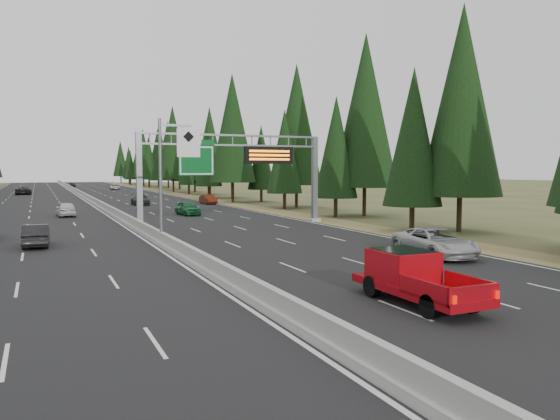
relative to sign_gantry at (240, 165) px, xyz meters
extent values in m
plane|color=#3D4721|center=(-8.92, -34.88, -5.27)|extent=(400.00, 400.00, 0.00)
cube|color=black|center=(-8.92, 45.12, -5.23)|extent=(32.00, 260.00, 0.08)
cube|color=olive|center=(8.88, 45.12, -5.24)|extent=(3.60, 260.00, 0.06)
cube|color=gray|center=(-8.92, 45.12, -5.04)|extent=(0.70, 260.00, 0.30)
cube|color=gray|center=(-8.92, 45.12, -4.64)|extent=(0.30, 260.00, 0.60)
cube|color=slate|center=(-8.57, 0.12, -1.29)|extent=(0.45, 0.45, 7.80)
cube|color=gray|center=(-8.57, 0.12, -5.04)|extent=(0.90, 0.90, 0.30)
cube|color=slate|center=(7.28, 0.12, -1.29)|extent=(0.45, 0.45, 7.80)
cube|color=gray|center=(7.28, 0.12, -5.04)|extent=(0.90, 0.90, 0.30)
cube|color=slate|center=(-0.64, 0.12, 2.53)|extent=(15.85, 0.35, 0.16)
cube|color=slate|center=(-0.64, 0.12, 1.69)|extent=(15.85, 0.35, 0.16)
cube|color=#054C19|center=(-3.92, -0.13, 0.36)|extent=(3.00, 0.10, 2.50)
cube|color=silver|center=(-3.92, -0.19, 0.36)|extent=(2.85, 0.02, 2.35)
cube|color=#054C19|center=(-2.92, -0.13, 1.86)|extent=(1.10, 0.10, 0.45)
cube|color=black|center=(2.58, -0.18, 0.86)|extent=(4.50, 0.40, 1.50)
cube|color=orange|center=(2.58, -0.40, 1.21)|extent=(3.80, 0.02, 0.18)
cube|color=orange|center=(2.58, -0.40, 0.86)|extent=(3.80, 0.02, 0.18)
cube|color=orange|center=(2.58, -0.40, 0.51)|extent=(3.80, 0.02, 0.18)
cylinder|color=slate|center=(-8.92, -9.88, -1.19)|extent=(0.20, 0.20, 8.00)
cube|color=gray|center=(-8.92, -9.88, -5.09)|extent=(0.50, 0.50, 0.20)
cube|color=slate|center=(-7.92, -9.88, 2.41)|extent=(2.00, 0.15, 0.15)
cube|color=silver|center=(-7.12, -10.00, 1.31)|extent=(1.50, 0.06, 1.80)
cylinder|color=black|center=(10.75, -9.73, -4.25)|extent=(0.40, 0.40, 2.05)
cone|color=black|center=(10.75, -9.73, 2.15)|extent=(4.60, 4.60, 10.74)
cylinder|color=black|center=(14.18, -11.20, -3.86)|extent=(0.40, 0.40, 2.82)
cone|color=black|center=(14.18, -11.20, 4.96)|extent=(6.35, 6.35, 14.82)
cylinder|color=black|center=(11.93, 4.30, -4.28)|extent=(0.40, 0.40, 1.98)
cone|color=black|center=(11.93, 4.30, 1.91)|extent=(4.46, 4.46, 10.40)
cylinder|color=black|center=(15.39, 4.30, -3.75)|extent=(0.40, 0.40, 3.04)
cone|color=black|center=(15.39, 4.30, 5.75)|extent=(6.84, 6.84, 15.96)
cylinder|color=black|center=(11.88, 16.90, -4.29)|extent=(0.40, 0.40, 1.96)
cone|color=black|center=(11.88, 16.90, 1.85)|extent=(4.42, 4.42, 10.30)
cylinder|color=black|center=(14.45, 18.82, -3.80)|extent=(0.40, 0.40, 2.93)
cone|color=black|center=(14.45, 18.82, 5.35)|extent=(6.59, 6.59, 15.38)
cylinder|color=black|center=(10.23, 31.66, -3.76)|extent=(0.40, 0.40, 3.01)
cone|color=black|center=(10.23, 31.66, 5.66)|extent=(6.78, 6.78, 15.83)
cylinder|color=black|center=(15.00, 32.27, -4.34)|extent=(0.40, 0.40, 1.85)
cone|color=black|center=(15.00, 32.27, 1.45)|extent=(4.17, 4.17, 9.73)
cylinder|color=black|center=(10.55, 45.09, -4.25)|extent=(0.40, 0.40, 2.04)
cone|color=black|center=(10.55, 45.09, 2.12)|extent=(4.59, 4.59, 10.71)
cylinder|color=black|center=(14.58, 44.64, -3.88)|extent=(0.40, 0.40, 2.78)
cone|color=black|center=(14.58, 44.64, 4.83)|extent=(6.27, 6.27, 14.62)
cylinder|color=black|center=(11.16, 60.70, -4.34)|extent=(0.40, 0.40, 1.87)
cone|color=black|center=(11.16, 60.70, 1.50)|extent=(4.20, 4.20, 9.80)
cylinder|color=black|center=(14.73, 58.24, -3.91)|extent=(0.40, 0.40, 2.72)
cone|color=black|center=(14.73, 58.24, 4.58)|extent=(6.11, 6.11, 14.26)
cylinder|color=black|center=(10.57, 71.48, -3.80)|extent=(0.40, 0.40, 2.94)
cone|color=black|center=(10.57, 71.48, 5.41)|extent=(6.63, 6.63, 15.46)
cylinder|color=black|center=(15.33, 71.67, -4.26)|extent=(0.40, 0.40, 2.02)
cone|color=black|center=(15.33, 71.67, 2.06)|extent=(4.55, 4.55, 10.61)
cylinder|color=black|center=(10.74, 84.92, -4.14)|extent=(0.40, 0.40, 2.26)
cone|color=black|center=(10.74, 84.92, 2.92)|extent=(5.08, 5.08, 11.86)
cylinder|color=black|center=(15.79, 87.56, -4.29)|extent=(0.40, 0.40, 1.96)
cone|color=black|center=(15.79, 87.56, 1.83)|extent=(4.40, 4.40, 10.28)
cylinder|color=black|center=(11.18, 102.65, -4.18)|extent=(0.40, 0.40, 2.18)
cone|color=black|center=(11.18, 102.65, 2.62)|extent=(4.90, 4.90, 11.43)
cylinder|color=black|center=(15.92, 100.77, -3.85)|extent=(0.40, 0.40, 2.84)
cone|color=black|center=(15.92, 100.77, 5.01)|extent=(6.38, 6.38, 14.89)
cylinder|color=black|center=(11.59, 113.09, -3.96)|extent=(0.40, 0.40, 2.62)
cone|color=black|center=(11.59, 113.09, 4.23)|extent=(5.90, 5.90, 13.76)
cylinder|color=black|center=(15.74, 112.92, -3.92)|extent=(0.40, 0.40, 2.69)
cone|color=black|center=(15.74, 112.92, 4.49)|extent=(6.05, 6.05, 14.13)
cylinder|color=black|center=(10.33, 128.55, -4.38)|extent=(0.40, 0.40, 1.77)
cone|color=black|center=(10.33, 128.55, 1.15)|extent=(3.98, 3.98, 9.29)
cylinder|color=black|center=(15.80, 126.97, -4.30)|extent=(0.40, 0.40, 1.94)
cone|color=black|center=(15.80, 126.97, 1.76)|extent=(4.37, 4.37, 10.19)
cylinder|color=black|center=(11.76, 141.00, -4.27)|extent=(0.40, 0.40, 2.01)
cone|color=black|center=(11.76, 141.00, 2.01)|extent=(4.52, 4.52, 10.54)
cylinder|color=black|center=(14.31, 141.44, -4.33)|extent=(0.40, 0.40, 1.88)
cone|color=black|center=(14.31, 141.44, 1.53)|extent=(4.22, 4.22, 9.85)
cylinder|color=black|center=(11.31, 157.00, -4.06)|extent=(0.40, 0.40, 2.42)
cone|color=black|center=(11.31, 157.00, 3.49)|extent=(5.44, 5.44, 12.69)
cylinder|color=black|center=(14.42, 156.92, -4.38)|extent=(0.40, 0.40, 1.78)
cone|color=black|center=(14.42, 156.92, 1.18)|extent=(4.00, 4.00, 9.34)
imported|color=#AFAEB3|center=(4.03, -20.55, -4.40)|extent=(3.10, 5.86, 1.57)
cylinder|color=black|center=(-4.56, -30.60, -4.78)|extent=(0.30, 0.81, 0.81)
cylinder|color=black|center=(-2.84, -30.60, -4.78)|extent=(0.30, 0.81, 0.81)
cylinder|color=black|center=(-4.56, -27.26, -4.78)|extent=(0.30, 0.81, 0.81)
cylinder|color=black|center=(-2.84, -27.26, -4.78)|extent=(0.30, 0.81, 0.81)
cube|color=#AB0A13|center=(-3.70, -28.88, -4.63)|extent=(2.03, 5.67, 0.30)
cube|color=#AB0A13|center=(-3.70, -27.97, -3.92)|extent=(1.92, 2.23, 1.11)
cube|color=black|center=(-3.70, -27.97, -3.62)|extent=(1.72, 1.92, 0.56)
cube|color=#AB0A13|center=(-4.67, -30.40, -4.28)|extent=(0.10, 2.43, 0.61)
cube|color=#AB0A13|center=(-2.74, -30.40, -4.28)|extent=(0.10, 2.43, 0.61)
cube|color=#AB0A13|center=(-3.70, -31.62, -4.28)|extent=(2.03, 0.10, 0.61)
imported|color=#13572A|center=(-1.61, 11.99, -4.44)|extent=(2.10, 4.50, 1.49)
imported|color=#521A0B|center=(5.58, 28.71, -4.53)|extent=(1.60, 4.07, 1.32)
imported|color=black|center=(-3.38, 30.64, -4.46)|extent=(2.14, 5.04, 1.45)
imported|color=#B3B3B3|center=(0.73, 89.50, -4.54)|extent=(2.46, 4.78, 1.29)
imported|color=black|center=(-7.42, 114.14, -4.55)|extent=(1.82, 3.89, 1.29)
imported|color=black|center=(-16.21, -7.30, -4.49)|extent=(1.62, 4.29, 1.40)
imported|color=silver|center=(-13.46, 15.37, -4.45)|extent=(1.96, 4.44, 1.49)
imported|color=black|center=(-18.51, 70.51, -4.38)|extent=(2.84, 5.91, 1.62)
camera|label=1|loc=(-16.03, -44.44, -0.37)|focal=35.00mm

